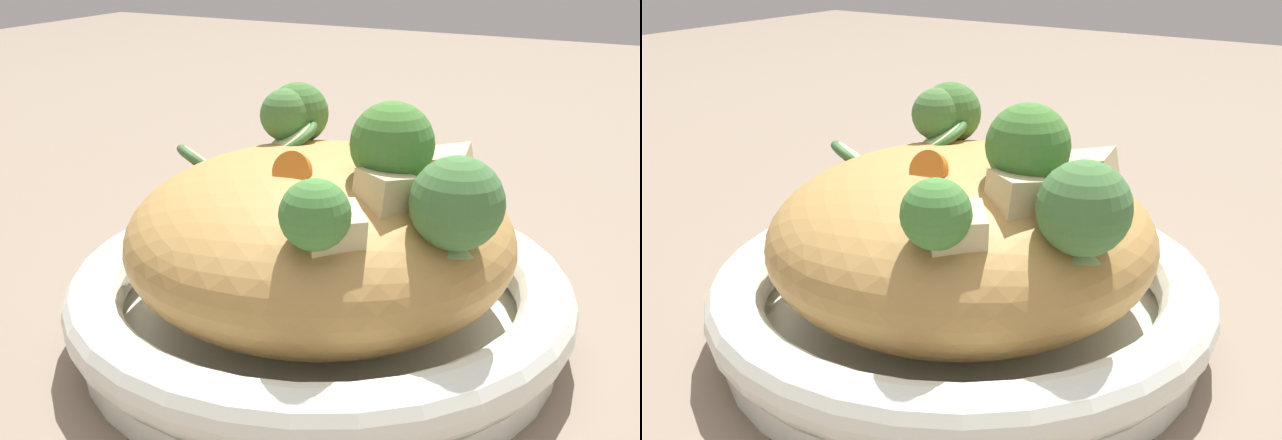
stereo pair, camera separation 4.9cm
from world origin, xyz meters
The scene contains 7 objects.
ground_plane centered at (0.00, 0.00, 0.00)m, with size 3.00×3.00×0.00m, color #7B6B5A.
serving_bowl centered at (0.00, 0.00, 0.03)m, with size 0.33×0.33×0.05m.
noodle_heap centered at (0.00, 0.00, 0.07)m, with size 0.25×0.25×0.11m.
broccoli_florets centered at (-0.04, 0.01, 0.13)m, with size 0.21×0.19×0.08m.
carrot_coins centered at (-0.02, -0.01, 0.12)m, with size 0.08×0.11×0.03m.
zucchini_slices centered at (0.07, -0.02, 0.11)m, with size 0.12×0.07×0.05m.
chicken_chunks centered at (-0.06, 0.02, 0.12)m, with size 0.07×0.15×0.03m.
Camera 2 is at (-0.25, 0.38, 0.26)m, focal length 42.04 mm.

